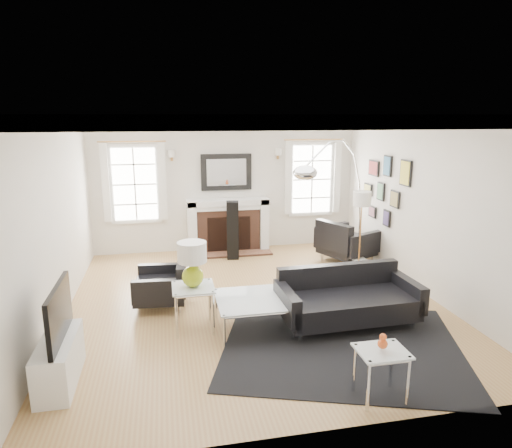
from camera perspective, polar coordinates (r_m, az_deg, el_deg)
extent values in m
plane|color=#A47545|center=(7.10, -0.23, -9.76)|extent=(6.00, 6.00, 0.00)
cube|color=beige|center=(9.59, -3.74, 5.04)|extent=(5.50, 0.04, 2.80)
cube|color=beige|center=(3.88, 8.45, -7.74)|extent=(5.50, 0.04, 2.80)
cube|color=beige|center=(6.72, -23.93, 0.28)|extent=(0.04, 6.00, 2.80)
cube|color=beige|center=(7.68, 20.33, 2.13)|extent=(0.04, 6.00, 2.80)
cube|color=white|center=(6.52, -0.26, 13.48)|extent=(5.50, 6.00, 0.02)
cube|color=white|center=(6.52, -0.26, 12.96)|extent=(5.50, 6.00, 0.12)
cube|color=white|center=(9.48, -7.99, -0.40)|extent=(0.18, 0.38, 1.10)
cube|color=white|center=(9.68, 0.90, 0.02)|extent=(0.18, 0.38, 1.10)
cube|color=white|center=(9.45, -3.54, 2.76)|extent=(1.70, 0.38, 0.12)
cube|color=white|center=(9.47, -3.53, 2.17)|extent=(1.50, 0.34, 0.10)
cube|color=brown|center=(9.60, -3.51, -0.74)|extent=(1.30, 0.30, 0.90)
cube|color=black|center=(9.52, -3.42, -1.29)|extent=(0.90, 0.10, 0.76)
cube|color=brown|center=(9.45, -3.24, -3.66)|extent=(1.70, 0.50, 0.04)
cube|color=black|center=(9.51, -3.73, 6.49)|extent=(1.05, 0.06, 0.75)
cube|color=white|center=(9.48, -3.70, 6.47)|extent=(0.82, 0.02, 0.55)
cube|color=white|center=(9.48, -14.90, 4.83)|extent=(1.00, 0.05, 1.60)
cube|color=white|center=(9.45, -14.91, 4.80)|extent=(0.84, 0.02, 1.44)
cube|color=white|center=(9.43, -18.30, 4.86)|extent=(0.14, 0.05, 1.55)
cube|color=white|center=(9.36, -11.58, 5.21)|extent=(0.14, 0.05, 1.55)
cube|color=white|center=(9.96, 6.93, 5.58)|extent=(1.00, 0.05, 1.60)
cube|color=white|center=(9.94, 6.99, 5.55)|extent=(0.84, 0.02, 1.44)
cube|color=white|center=(9.70, 4.02, 5.73)|extent=(0.14, 0.05, 1.55)
cube|color=white|center=(10.05, 10.11, 5.82)|extent=(0.14, 0.05, 1.55)
cube|color=black|center=(8.11, 18.20, 6.08)|extent=(0.03, 0.34, 0.44)
cube|color=yellow|center=(8.10, 18.09, 6.08)|extent=(0.01, 0.29, 0.39)
cube|color=black|center=(8.67, 16.12, 6.99)|extent=(0.03, 0.28, 0.38)
cube|color=#33678D|center=(8.66, 16.02, 6.99)|extent=(0.01, 0.23, 0.33)
cube|color=black|center=(9.17, 14.51, 6.78)|extent=(0.03, 0.40, 0.30)
cube|color=#99302F|center=(9.16, 14.41, 6.78)|extent=(0.01, 0.35, 0.25)
cube|color=black|center=(8.44, 16.97, 2.99)|extent=(0.03, 0.30, 0.30)
cube|color=olive|center=(8.43, 16.86, 2.99)|extent=(0.01, 0.25, 0.25)
cube|color=black|center=(8.91, 15.33, 3.95)|extent=(0.03, 0.26, 0.34)
cube|color=#52895F|center=(8.90, 15.23, 3.95)|extent=(0.01, 0.21, 0.29)
cube|color=black|center=(9.41, 13.82, 4.21)|extent=(0.03, 0.32, 0.24)
cube|color=tan|center=(9.40, 13.72, 4.21)|extent=(0.01, 0.27, 0.19)
cube|color=black|center=(8.73, 16.02, 0.71)|extent=(0.03, 0.24, 0.30)
cube|color=#413265|center=(8.72, 15.92, 0.70)|extent=(0.01, 0.19, 0.25)
cube|color=black|center=(9.26, 14.34, 1.51)|extent=(0.03, 0.28, 0.22)
cube|color=#915460|center=(9.25, 14.24, 1.51)|extent=(0.01, 0.23, 0.17)
cube|color=white|center=(5.47, -23.38, -15.46)|extent=(0.35, 1.00, 0.50)
cube|color=black|center=(5.23, -23.40, -10.15)|extent=(0.05, 1.00, 0.58)
cube|color=black|center=(5.97, 10.62, -14.66)|extent=(3.48, 3.18, 0.01)
cube|color=black|center=(6.42, 11.47, -9.94)|extent=(1.82, 0.91, 0.30)
cube|color=black|center=(6.65, 10.20, -6.98)|extent=(1.80, 0.20, 0.50)
cube|color=black|center=(6.07, 3.87, -9.84)|extent=(0.17, 0.85, 0.38)
cube|color=black|center=(6.77, 18.34, -8.02)|extent=(0.17, 0.85, 0.38)
cube|color=black|center=(7.04, -11.85, -8.02)|extent=(0.79, 0.79, 0.27)
cube|color=black|center=(6.94, -9.22, -6.44)|extent=(0.19, 0.74, 0.46)
cube|color=black|center=(7.34, -11.63, -6.19)|extent=(0.74, 0.17, 0.35)
cube|color=black|center=(6.66, -12.19, -8.28)|extent=(0.74, 0.17, 0.35)
cube|color=black|center=(9.13, 11.35, -2.66)|extent=(1.16, 1.16, 0.33)
cube|color=black|center=(8.79, 9.69, -1.59)|extent=(0.50, 0.86, 0.55)
cube|color=black|center=(8.82, 13.47, -2.45)|extent=(0.85, 0.48, 0.41)
cube|color=black|center=(9.39, 9.44, -1.31)|extent=(0.85, 0.48, 0.41)
cube|color=silver|center=(6.13, -0.48, -9.41)|extent=(0.95, 0.95, 0.02)
cylinder|color=silver|center=(5.76, -3.99, -13.22)|extent=(0.04, 0.04, 0.42)
cylinder|color=silver|center=(5.92, 4.59, -12.46)|extent=(0.04, 0.04, 0.42)
cylinder|color=silver|center=(6.55, -5.01, -9.85)|extent=(0.04, 0.04, 0.42)
cylinder|color=silver|center=(6.69, 2.52, -9.29)|extent=(0.04, 0.04, 0.42)
cube|color=silver|center=(6.11, -7.87, -7.84)|extent=(0.55, 0.55, 0.02)
cylinder|color=silver|center=(6.00, -9.90, -11.35)|extent=(0.04, 0.04, 0.60)
cylinder|color=silver|center=(6.02, -5.37, -11.09)|extent=(0.04, 0.04, 0.60)
cylinder|color=silver|center=(6.42, -10.03, -9.62)|extent=(0.04, 0.04, 0.60)
cylinder|color=silver|center=(6.45, -5.82, -9.39)|extent=(0.04, 0.04, 0.60)
cube|color=silver|center=(4.82, 15.48, -15.08)|extent=(0.49, 0.41, 0.02)
cylinder|color=silver|center=(4.74, 13.87, -19.13)|extent=(0.04, 0.04, 0.54)
cylinder|color=silver|center=(4.92, 18.44, -18.21)|extent=(0.04, 0.04, 0.54)
cylinder|color=silver|center=(5.00, 12.20, -17.21)|extent=(0.04, 0.04, 0.54)
cylinder|color=silver|center=(5.16, 16.56, -16.43)|extent=(0.04, 0.04, 0.54)
sphere|color=#A6BE17|center=(6.05, -7.91, -6.50)|extent=(0.28, 0.28, 0.28)
cylinder|color=#A6BE17|center=(6.01, -7.96, -5.22)|extent=(0.04, 0.04, 0.11)
cylinder|color=white|center=(5.95, -8.02, -3.49)|extent=(0.38, 0.38, 0.27)
sphere|color=#CE4C1A|center=(4.79, 15.54, -14.24)|extent=(0.10, 0.10, 0.10)
sphere|color=#CE4C1A|center=(4.76, 15.60, -13.46)|extent=(0.07, 0.07, 0.07)
cube|color=silver|center=(8.74, 12.58, -4.82)|extent=(0.26, 0.42, 0.21)
ellipsoid|color=silver|center=(6.67, 6.17, 6.38)|extent=(0.36, 0.36, 0.21)
cylinder|color=#BD8341|center=(8.40, 12.63, -6.23)|extent=(0.19, 0.19, 0.03)
cylinder|color=#BD8341|center=(8.21, 12.86, -1.87)|extent=(0.02, 0.02, 1.35)
cylinder|color=white|center=(8.05, 13.13, 3.11)|extent=(0.31, 0.31, 0.25)
cube|color=black|center=(9.03, -2.94, -0.79)|extent=(0.26, 0.26, 1.16)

